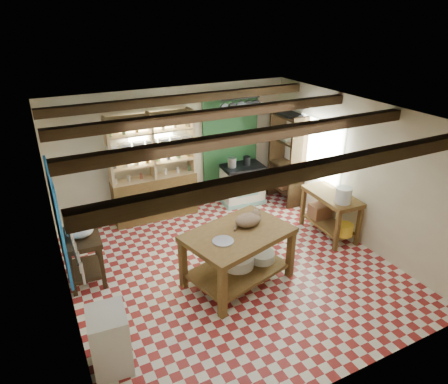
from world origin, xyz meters
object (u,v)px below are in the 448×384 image
white_cabinet (110,340)px  cat (248,220)px  prep_table (85,258)px  work_table (238,257)px  right_counter (330,214)px  stove (242,184)px

white_cabinet → cat: size_ratio=1.89×
cat → prep_table: bearing=132.0°
work_table → white_cabinet: (-2.15, -0.77, -0.05)m
white_cabinet → right_counter: bearing=20.8°
stove → right_counter: bearing=-63.1°
work_table → stove: size_ratio=1.78×
work_table → right_counter: bearing=-2.3°
stove → right_counter: 2.12m
white_cabinet → right_counter: 4.58m
prep_table → white_cabinet: (-0.02, -1.89, -0.00)m
prep_table → right_counter: right_counter is taller
prep_table → cat: cat is taller
prep_table → white_cabinet: bearing=-87.6°
cat → white_cabinet: bearing=175.6°
work_table → cat: 0.60m
work_table → right_counter: (2.25, 0.49, -0.03)m
right_counter → white_cabinet: bearing=-160.8°
white_cabinet → cat: 2.61m
white_cabinet → right_counter: (4.40, 1.26, 0.02)m
cat → right_counter: bearing=-14.0°
stove → prep_table: 3.82m
stove → right_counter: size_ratio=0.76×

